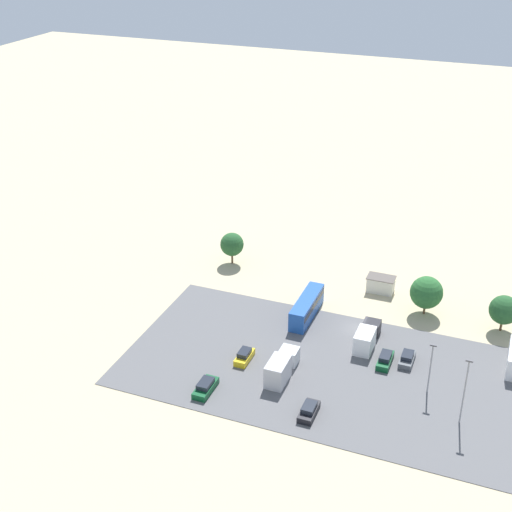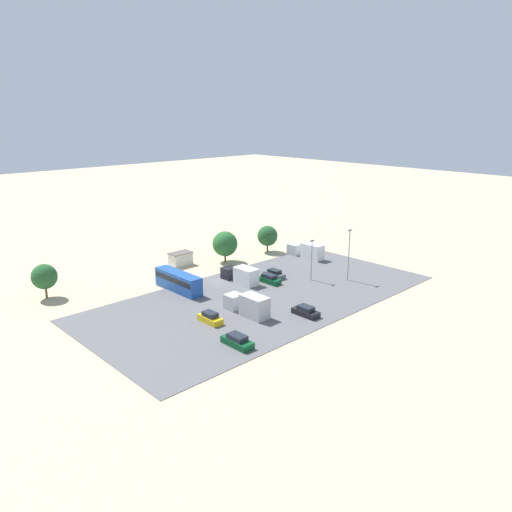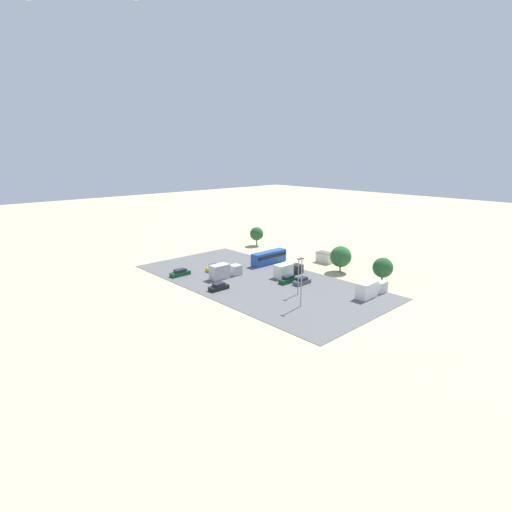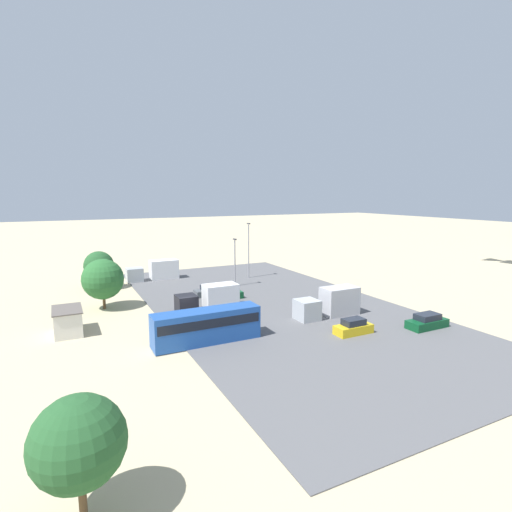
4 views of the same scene
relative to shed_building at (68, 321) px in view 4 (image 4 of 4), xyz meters
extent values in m
plane|color=tan|center=(0.61, 12.86, -1.36)|extent=(400.00, 400.00, 0.00)
cube|color=#565659|center=(0.61, 24.61, -1.32)|extent=(60.38, 29.70, 0.08)
cube|color=silver|center=(0.00, 0.00, -0.07)|extent=(4.38, 2.67, 2.58)
cube|color=#59514C|center=(0.00, 0.00, 1.28)|extent=(4.62, 2.91, 0.12)
cube|color=#1E4C9E|center=(9.13, 12.21, 0.37)|extent=(2.48, 10.74, 3.29)
cube|color=black|center=(9.13, 12.21, 0.96)|extent=(2.52, 10.31, 0.92)
cube|color=#0C4723|center=(15.96, 35.30, -0.82)|extent=(1.95, 4.78, 0.92)
cube|color=#1E232D|center=(15.96, 35.30, -0.03)|extent=(1.64, 2.68, 0.67)
cube|color=black|center=(1.53, 34.84, -0.84)|extent=(1.88, 4.39, 0.88)
cube|color=#1E232D|center=(1.53, 34.84, -0.08)|extent=(1.58, 2.46, 0.64)
cube|color=#4C5156|center=(-8.08, 18.79, -0.84)|extent=(1.83, 4.24, 0.88)
cube|color=#1E232D|center=(-8.08, 18.79, -0.08)|extent=(1.54, 2.38, 0.65)
cube|color=#0C4723|center=(-5.21, 20.23, -0.82)|extent=(1.76, 4.62, 0.93)
cube|color=#1E232D|center=(-5.21, 20.23, -0.02)|extent=(1.48, 2.59, 0.68)
cube|color=gold|center=(13.79, 26.81, -0.81)|extent=(1.74, 4.14, 0.94)
cube|color=#1E232D|center=(13.79, 26.81, 0.01)|extent=(1.46, 2.32, 0.69)
cube|color=black|center=(-1.60, 13.39, -0.21)|extent=(2.54, 2.42, 2.15)
cube|color=white|center=(-1.60, 17.96, 0.25)|extent=(2.54, 4.30, 3.07)
cube|color=#ADB2B7|center=(-22.64, 10.82, -0.14)|extent=(2.46, 2.64, 2.29)
cube|color=white|center=(-22.64, 15.81, 0.36)|extent=(2.46, 4.70, 3.27)
cube|color=#ADB2B7|center=(7.60, 25.13, -0.10)|extent=(2.55, 2.49, 2.36)
cube|color=#B2B2B7|center=(7.60, 29.84, 0.40)|extent=(2.55, 4.43, 3.37)
cylinder|color=brown|center=(-19.88, 5.10, -0.36)|extent=(0.36, 0.36, 1.99)
sphere|color=#235128|center=(-19.88, 5.10, 2.32)|extent=(4.49, 4.49, 4.49)
cylinder|color=brown|center=(27.23, -0.21, -0.25)|extent=(0.36, 0.36, 2.22)
sphere|color=#235128|center=(27.23, -0.21, 2.45)|extent=(4.22, 4.22, 4.22)
cylinder|color=brown|center=(-8.10, 4.47, -0.39)|extent=(0.36, 0.36, 1.94)
sphere|color=#28602D|center=(-8.10, 4.47, 2.53)|extent=(5.19, 5.19, 5.19)
cylinder|color=gray|center=(-16.76, 29.27, 3.38)|extent=(0.20, 0.20, 9.32)
cube|color=#4C4C51|center=(-16.76, 29.27, 8.22)|extent=(0.90, 0.28, 0.20)
cylinder|color=gray|center=(-11.91, 24.53, 2.39)|extent=(0.20, 0.20, 7.35)
cube|color=#4C4C51|center=(-11.91, 24.53, 6.25)|extent=(0.90, 0.28, 0.20)
camera|label=1|loc=(-18.55, 104.61, 58.98)|focal=50.00mm
camera|label=2|loc=(56.04, 80.84, 28.80)|focal=35.00mm
camera|label=3|loc=(-63.31, 84.16, 27.11)|focal=28.00mm
camera|label=4|loc=(45.14, -0.45, 13.30)|focal=28.00mm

